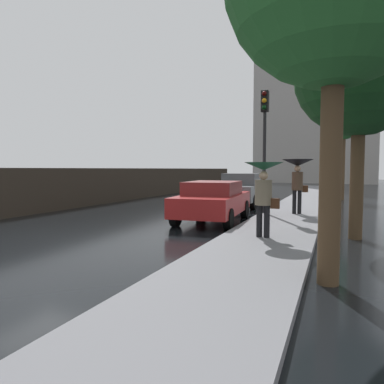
% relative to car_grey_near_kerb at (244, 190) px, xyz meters
% --- Properties ---
extents(ground, '(120.00, 120.00, 0.00)m').
position_rel_car_grey_near_kerb_xyz_m(ground, '(-2.55, -9.88, -0.78)').
color(ground, black).
extents(sidewalk_strip, '(2.20, 60.00, 0.14)m').
position_rel_car_grey_near_kerb_xyz_m(sidewalk_strip, '(2.55, -9.88, -0.71)').
color(sidewalk_strip, slate).
rests_on(sidewalk_strip, ground).
extents(car_grey_near_kerb, '(1.96, 4.25, 1.56)m').
position_rel_car_grey_near_kerb_xyz_m(car_grey_near_kerb, '(0.00, 0.00, 0.00)').
color(car_grey_near_kerb, slate).
rests_on(car_grey_near_kerb, ground).
extents(car_red_mid_road, '(2.09, 4.24, 1.34)m').
position_rel_car_grey_near_kerb_xyz_m(car_red_mid_road, '(0.26, -5.36, -0.07)').
color(car_red_mid_road, maroon).
rests_on(car_red_mid_road, ground).
extents(pedestrian_with_umbrella_near, '(0.90, 0.90, 1.78)m').
position_rel_car_grey_near_kerb_xyz_m(pedestrian_with_umbrella_near, '(2.48, -8.22, 0.68)').
color(pedestrian_with_umbrella_near, black).
rests_on(pedestrian_with_umbrella_near, sidewalk_strip).
extents(pedestrian_with_umbrella_far, '(1.09, 1.09, 1.97)m').
position_rel_car_grey_near_kerb_xyz_m(pedestrian_with_umbrella_far, '(2.76, -3.30, 0.93)').
color(pedestrian_with_umbrella_far, black).
rests_on(pedestrian_with_umbrella_far, sidewalk_strip).
extents(traffic_light, '(0.26, 0.39, 4.44)m').
position_rel_car_grey_near_kerb_xyz_m(traffic_light, '(1.59, -3.48, 2.43)').
color(traffic_light, black).
rests_on(traffic_light, sidewalk_strip).
extents(street_tree_near, '(3.18, 3.18, 5.75)m').
position_rel_car_grey_near_kerb_xyz_m(street_tree_near, '(4.53, -6.83, 3.35)').
color(street_tree_near, '#4C3823').
rests_on(street_tree_near, ground).
extents(street_tree_far, '(2.21, 2.21, 5.62)m').
position_rel_car_grey_near_kerb_xyz_m(street_tree_far, '(4.34, 5.30, 3.64)').
color(street_tree_far, '#4C3823').
rests_on(street_tree_far, ground).
extents(distant_tower, '(15.25, 7.77, 30.25)m').
position_rel_car_grey_near_kerb_xyz_m(distant_tower, '(1.48, 32.24, 14.34)').
color(distant_tower, '#9E9993').
rests_on(distant_tower, ground).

